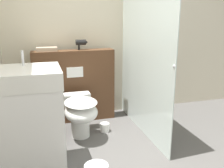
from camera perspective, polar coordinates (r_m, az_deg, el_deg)
The scene contains 8 objects.
wall_back at distance 3.72m, azimuth -2.94°, elevation 12.04°, with size 8.00×0.06×2.50m.
partition_panel at distance 3.55m, azimuth -8.56°, elevation -0.48°, with size 1.12×0.21×1.01m.
shower_glass at distance 3.09m, azimuth 7.22°, elevation 7.35°, with size 0.04×1.55×2.08m.
toilet at distance 3.07m, azimuth -7.25°, elevation -6.48°, with size 0.39×0.63×0.50m.
sink_vanity at distance 2.45m, azimuth -18.72°, elevation -8.35°, with size 0.64×0.56×1.16m.
hair_drier at distance 3.48m, azimuth -7.02°, elevation 9.38°, with size 0.16×0.07×0.14m.
folded_towel at distance 3.42m, azimuth -14.70°, elevation 7.69°, with size 0.27×0.14×0.05m.
spare_toilet_roll at distance 3.30m, azimuth -1.67°, elevation -9.86°, with size 0.12×0.12×0.11m.
Camera 1 is at (-0.87, -1.66, 1.45)m, focal length 40.00 mm.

